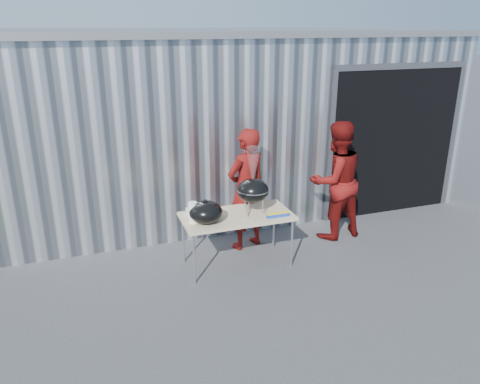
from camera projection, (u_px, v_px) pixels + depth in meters
name	position (u px, v px, depth m)	size (l,w,h in m)	color
ground	(248.00, 291.00, 5.94)	(80.00, 80.00, 0.00)	#343437
building	(213.00, 108.00, 9.78)	(8.20, 6.20, 3.10)	silver
folding_table	(237.00, 218.00, 6.36)	(1.50, 0.75, 0.75)	tan
kettle_grill	(253.00, 185.00, 6.25)	(0.44, 0.44, 0.94)	black
grill_lid	(206.00, 212.00, 6.07)	(0.44, 0.44, 0.32)	black
paper_towels	(193.00, 212.00, 6.06)	(0.12, 0.12, 0.28)	white
white_tub	(194.00, 212.00, 6.32)	(0.20, 0.15, 0.10)	white
foil_box	(278.00, 215.00, 6.27)	(0.32, 0.06, 0.06)	#1838A1
person_cook	(246.00, 189.00, 6.84)	(0.66, 0.44, 1.82)	#580C0A
person_bystander	(336.00, 181.00, 7.18)	(0.90, 0.70, 1.85)	#580C0A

